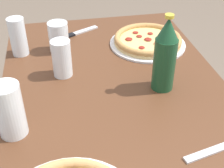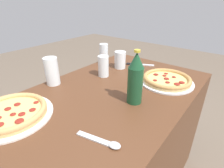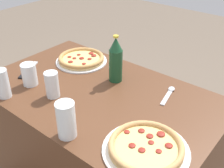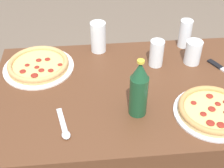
{
  "view_description": "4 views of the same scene",
  "coord_description": "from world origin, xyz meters",
  "px_view_note": "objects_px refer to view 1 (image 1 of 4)",
  "views": [
    {
      "loc": [
        0.77,
        -0.17,
        1.35
      ],
      "look_at": [
        0.05,
        -0.03,
        0.83
      ],
      "focal_mm": 50.0,
      "sensor_mm": 36.0,
      "label": 1
    },
    {
      "loc": [
        0.6,
        0.5,
        1.2
      ],
      "look_at": [
        0.02,
        0.04,
        0.83
      ],
      "focal_mm": 28.0,
      "sensor_mm": 36.0,
      "label": 2
    },
    {
      "loc": [
        0.79,
        -0.84,
        1.5
      ],
      "look_at": [
        0.08,
        0.02,
        0.83
      ],
      "focal_mm": 45.0,
      "sensor_mm": 36.0,
      "label": 3
    },
    {
      "loc": [
        0.18,
        1.01,
        1.62
      ],
      "look_at": [
        0.08,
        0.01,
        0.8
      ],
      "focal_mm": 50.0,
      "sensor_mm": 36.0,
      "label": 4
    }
  ],
  "objects_px": {
    "glass_orange_juice": "(10,113)",
    "beer_bottle": "(165,55)",
    "glass_iced_tea": "(18,39)",
    "knife": "(76,33)",
    "glass_mango_juice": "(62,59)",
    "glass_water": "(59,38)",
    "pizza_pepperoni": "(148,40)",
    "spoon": "(222,147)"
  },
  "relations": [
    {
      "from": "knife",
      "to": "spoon",
      "type": "distance_m",
      "value": 0.78
    },
    {
      "from": "pizza_pepperoni",
      "to": "glass_mango_juice",
      "type": "height_order",
      "value": "glass_mango_juice"
    },
    {
      "from": "glass_iced_tea",
      "to": "glass_water",
      "type": "distance_m",
      "value": 0.15
    },
    {
      "from": "glass_water",
      "to": "spoon",
      "type": "distance_m",
      "value": 0.7
    },
    {
      "from": "glass_water",
      "to": "glass_orange_juice",
      "type": "bearing_deg",
      "value": -18.66
    },
    {
      "from": "glass_mango_juice",
      "to": "glass_orange_juice",
      "type": "relative_size",
      "value": 0.83
    },
    {
      "from": "glass_iced_tea",
      "to": "knife",
      "type": "xyz_separation_m",
      "value": [
        -0.13,
        0.22,
        -0.06
      ]
    },
    {
      "from": "pizza_pepperoni",
      "to": "knife",
      "type": "distance_m",
      "value": 0.31
    },
    {
      "from": "pizza_pepperoni",
      "to": "glass_mango_juice",
      "type": "distance_m",
      "value": 0.38
    },
    {
      "from": "pizza_pepperoni",
      "to": "glass_iced_tea",
      "type": "relative_size",
      "value": 2.1
    },
    {
      "from": "glass_iced_tea",
      "to": "glass_orange_juice",
      "type": "height_order",
      "value": "glass_orange_juice"
    },
    {
      "from": "pizza_pepperoni",
      "to": "glass_water",
      "type": "relative_size",
      "value": 2.62
    },
    {
      "from": "glass_orange_juice",
      "to": "knife",
      "type": "distance_m",
      "value": 0.61
    },
    {
      "from": "glass_mango_juice",
      "to": "glass_water",
      "type": "bearing_deg",
      "value": -179.48
    },
    {
      "from": "glass_water",
      "to": "spoon",
      "type": "height_order",
      "value": "glass_water"
    },
    {
      "from": "beer_bottle",
      "to": "glass_orange_juice",
      "type": "bearing_deg",
      "value": -74.83
    },
    {
      "from": "beer_bottle",
      "to": "spoon",
      "type": "relative_size",
      "value": 1.47
    },
    {
      "from": "glass_water",
      "to": "beer_bottle",
      "type": "xyz_separation_m",
      "value": [
        0.31,
        0.31,
        0.06
      ]
    },
    {
      "from": "glass_iced_tea",
      "to": "beer_bottle",
      "type": "distance_m",
      "value": 0.55
    },
    {
      "from": "beer_bottle",
      "to": "spoon",
      "type": "bearing_deg",
      "value": 12.79
    },
    {
      "from": "glass_water",
      "to": "knife",
      "type": "distance_m",
      "value": 0.16
    },
    {
      "from": "glass_iced_tea",
      "to": "spoon",
      "type": "height_order",
      "value": "glass_iced_tea"
    },
    {
      "from": "pizza_pepperoni",
      "to": "glass_orange_juice",
      "type": "height_order",
      "value": "glass_orange_juice"
    },
    {
      "from": "pizza_pepperoni",
      "to": "spoon",
      "type": "height_order",
      "value": "pizza_pepperoni"
    },
    {
      "from": "glass_mango_juice",
      "to": "spoon",
      "type": "bearing_deg",
      "value": 41.55
    },
    {
      "from": "glass_mango_juice",
      "to": "beer_bottle",
      "type": "relative_size",
      "value": 0.51
    },
    {
      "from": "spoon",
      "to": "glass_mango_juice",
      "type": "bearing_deg",
      "value": -138.45
    },
    {
      "from": "glass_mango_juice",
      "to": "beer_bottle",
      "type": "bearing_deg",
      "value": 66.19
    },
    {
      "from": "glass_orange_juice",
      "to": "spoon",
      "type": "relative_size",
      "value": 0.91
    },
    {
      "from": "beer_bottle",
      "to": "knife",
      "type": "distance_m",
      "value": 0.51
    },
    {
      "from": "pizza_pepperoni",
      "to": "glass_orange_juice",
      "type": "relative_size",
      "value": 1.96
    },
    {
      "from": "glass_iced_tea",
      "to": "knife",
      "type": "height_order",
      "value": "glass_iced_tea"
    },
    {
      "from": "glass_water",
      "to": "beer_bottle",
      "type": "height_order",
      "value": "beer_bottle"
    },
    {
      "from": "glass_orange_juice",
      "to": "beer_bottle",
      "type": "xyz_separation_m",
      "value": [
        -0.12,
        0.45,
        0.05
      ]
    },
    {
      "from": "pizza_pepperoni",
      "to": "beer_bottle",
      "type": "height_order",
      "value": "beer_bottle"
    },
    {
      "from": "pizza_pepperoni",
      "to": "glass_mango_juice",
      "type": "xyz_separation_m",
      "value": [
        0.15,
        -0.34,
        0.04
      ]
    },
    {
      "from": "glass_water",
      "to": "glass_iced_tea",
      "type": "bearing_deg",
      "value": -90.46
    },
    {
      "from": "pizza_pepperoni",
      "to": "glass_water",
      "type": "height_order",
      "value": "glass_water"
    },
    {
      "from": "beer_bottle",
      "to": "knife",
      "type": "relative_size",
      "value": 1.34
    },
    {
      "from": "pizza_pepperoni",
      "to": "spoon",
      "type": "distance_m",
      "value": 0.57
    },
    {
      "from": "glass_orange_juice",
      "to": "spoon",
      "type": "bearing_deg",
      "value": 72.84
    },
    {
      "from": "knife",
      "to": "pizza_pepperoni",
      "type": "bearing_deg",
      "value": 61.18
    }
  ]
}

